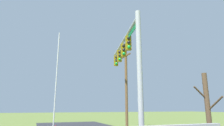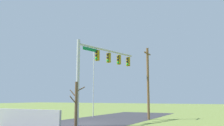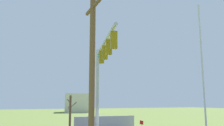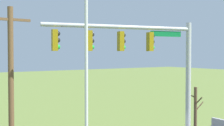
% 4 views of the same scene
% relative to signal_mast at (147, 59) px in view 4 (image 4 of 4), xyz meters
% --- Properties ---
extents(signal_mast, '(7.78, 1.98, 7.14)m').
position_rel_signal_mast_xyz_m(signal_mast, '(0.00, 0.00, 0.00)').
color(signal_mast, '#B2B5BA').
rests_on(signal_mast, ground_plane).
extents(flagpole, '(0.10, 0.10, 8.48)m').
position_rel_signal_mast_xyz_m(flagpole, '(-5.71, -3.92, -0.97)').
color(flagpole, silver).
rests_on(flagpole, ground_plane).
extents(utility_pole, '(1.90, 0.26, 7.69)m').
position_rel_signal_mast_xyz_m(utility_pole, '(-6.02, 2.73, -1.21)').
color(utility_pole, brown).
rests_on(utility_pole, ground_plane).
extents(bare_tree, '(1.27, 1.02, 3.38)m').
position_rel_signal_mast_xyz_m(bare_tree, '(4.99, 1.05, -3.46)').
color(bare_tree, brown).
rests_on(bare_tree, ground_plane).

